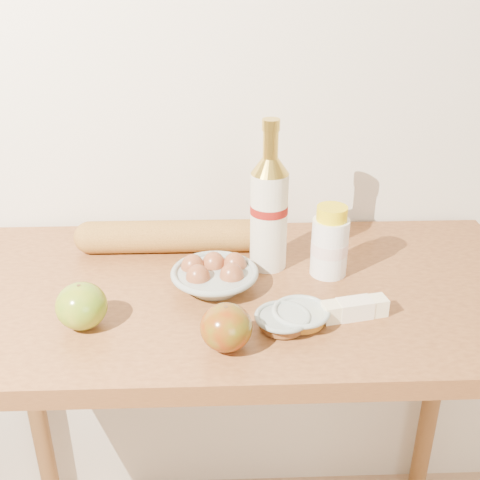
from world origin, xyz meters
name	(u,v)px	position (x,y,z in m)	size (l,w,h in m)	color
back_wall	(234,54)	(0.00, 1.51, 1.30)	(3.50, 0.02, 2.60)	beige
table	(239,337)	(0.00, 1.18, 0.78)	(1.20, 0.60, 0.90)	#995E31
bourbon_bottle	(269,210)	(0.06, 1.27, 1.03)	(0.09, 0.09, 0.32)	beige
cream_bottle	(330,243)	(0.19, 1.23, 0.97)	(0.09, 0.09, 0.15)	white
egg_bowl	(214,276)	(-0.05, 1.18, 0.93)	(0.18, 0.18, 0.06)	#8D9A94
baguette	(172,236)	(-0.14, 1.34, 0.94)	(0.43, 0.07, 0.07)	#B27E36
apple_yellowgreen	(82,306)	(-0.29, 1.05, 0.94)	(0.11, 0.11, 0.09)	olive
apple_redgreen_front	(226,327)	(-0.03, 0.98, 0.94)	(0.12, 0.12, 0.08)	#940A08
sugar_bowl	(283,321)	(0.07, 1.03, 0.92)	(0.12, 0.12, 0.03)	gray
syrup_bowl	(301,316)	(0.11, 1.05, 0.92)	(0.11, 0.11, 0.03)	#99A7A2
butter_stick	(355,309)	(0.21, 1.07, 0.92)	(0.13, 0.06, 0.04)	#F3EABC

